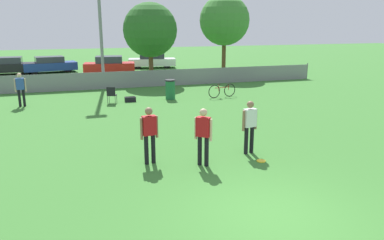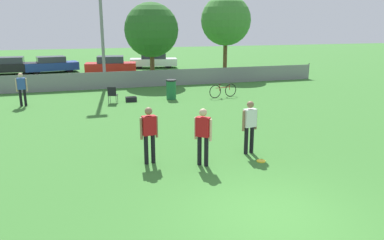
% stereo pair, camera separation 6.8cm
% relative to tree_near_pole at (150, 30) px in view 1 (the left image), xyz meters
% --- Properties ---
extents(ground_plane, '(120.00, 120.00, 0.00)m').
position_rel_tree_near_pole_xyz_m(ground_plane, '(-1.41, -19.86, -3.68)').
color(ground_plane, '#38722D').
extents(fence_backline, '(26.39, 0.07, 1.21)m').
position_rel_tree_near_pole_xyz_m(fence_backline, '(-1.41, -1.86, -3.12)').
color(fence_backline, gray).
rests_on(fence_backline, ground_plane).
extents(tree_near_pole, '(3.78, 3.78, 5.58)m').
position_rel_tree_near_pole_xyz_m(tree_near_pole, '(0.00, 0.00, 0.00)').
color(tree_near_pole, brown).
rests_on(tree_near_pole, ground_plane).
extents(tree_far_right, '(3.93, 3.93, 6.33)m').
position_rel_tree_near_pole_xyz_m(tree_far_right, '(6.32, 1.75, 0.68)').
color(tree_far_right, brown).
rests_on(tree_far_right, ground_plane).
extents(player_thrower_red, '(0.44, 0.44, 1.74)m').
position_rel_tree_near_pole_xyz_m(player_thrower_red, '(-1.86, -16.55, -2.66)').
color(player_thrower_red, black).
rests_on(player_thrower_red, ground_plane).
extents(player_defender_red, '(0.56, 0.28, 1.74)m').
position_rel_tree_near_pole_xyz_m(player_defender_red, '(-3.34, -15.91, -2.66)').
color(player_defender_red, black).
rests_on(player_defender_red, ground_plane).
extents(player_receiver_white, '(0.56, 0.29, 1.74)m').
position_rel_tree_near_pole_xyz_m(player_receiver_white, '(-0.08, -15.98, -2.66)').
color(player_receiver_white, black).
rests_on(player_receiver_white, ground_plane).
extents(spectator_in_blue, '(0.54, 0.23, 1.72)m').
position_rel_tree_near_pole_xyz_m(spectator_in_blue, '(-7.96, -5.99, -2.68)').
color(spectator_in_blue, black).
rests_on(spectator_in_blue, ground_plane).
extents(frisbee_disc, '(0.28, 0.28, 0.03)m').
position_rel_tree_near_pole_xyz_m(frisbee_disc, '(-0.04, -16.78, -3.66)').
color(frisbee_disc, yellow).
rests_on(frisbee_disc, ground_plane).
extents(folding_chair_sideline, '(0.57, 0.57, 0.89)m').
position_rel_tree_near_pole_xyz_m(folding_chair_sideline, '(-3.51, -6.60, -3.17)').
color(folding_chair_sideline, '#333338').
rests_on(folding_chair_sideline, ground_plane).
extents(bicycle_sideline, '(1.77, 0.46, 0.81)m').
position_rel_tree_near_pole_xyz_m(bicycle_sideline, '(2.71, -6.82, -3.29)').
color(bicycle_sideline, black).
rests_on(bicycle_sideline, ground_plane).
extents(trash_bin, '(0.56, 0.56, 1.10)m').
position_rel_tree_near_pole_xyz_m(trash_bin, '(-0.25, -6.42, -3.12)').
color(trash_bin, '#1E6638').
rests_on(trash_bin, ground_plane).
extents(gear_bag_sideline, '(0.58, 0.32, 0.29)m').
position_rel_tree_near_pole_xyz_m(gear_bag_sideline, '(-2.51, -6.43, -3.54)').
color(gear_bag_sideline, black).
rests_on(gear_bag_sideline, ground_plane).
extents(parked_car_dark, '(4.57, 1.84, 1.42)m').
position_rel_tree_near_pole_xyz_m(parked_car_dark, '(-10.56, 8.00, -2.98)').
color(parked_car_dark, black).
rests_on(parked_car_dark, ground_plane).
extents(parked_car_blue, '(4.60, 2.51, 1.38)m').
position_rel_tree_near_pole_xyz_m(parked_car_blue, '(-7.21, 8.14, -3.00)').
color(parked_car_blue, black).
rests_on(parked_car_blue, ground_plane).
extents(parked_car_red, '(4.36, 2.34, 1.47)m').
position_rel_tree_near_pole_xyz_m(parked_car_red, '(-2.39, 5.85, -2.98)').
color(parked_car_red, black).
rests_on(parked_car_red, ground_plane).
extents(parked_car_white, '(4.63, 2.46, 1.39)m').
position_rel_tree_near_pole_xyz_m(parked_car_white, '(1.93, 9.00, -2.99)').
color(parked_car_white, black).
rests_on(parked_car_white, ground_plane).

